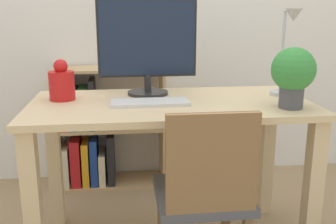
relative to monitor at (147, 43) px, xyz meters
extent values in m
cube|color=#D8BC8C|center=(0.10, -0.19, -0.28)|extent=(1.34, 0.68, 0.03)
cube|color=#D8BC8C|center=(-0.52, -0.47, -0.67)|extent=(0.07, 0.07, 0.74)
cube|color=#D8BC8C|center=(0.71, -0.47, -0.67)|extent=(0.07, 0.07, 0.74)
cube|color=#D8BC8C|center=(-0.52, 0.10, -0.67)|extent=(0.07, 0.07, 0.74)
cube|color=#D8BC8C|center=(0.71, 0.10, -0.67)|extent=(0.07, 0.07, 0.74)
cylinder|color=#232326|center=(0.00, 0.00, -0.26)|extent=(0.21, 0.21, 0.02)
cylinder|color=#232326|center=(0.00, 0.00, -0.20)|extent=(0.04, 0.04, 0.09)
cube|color=#232326|center=(0.00, 0.00, 0.02)|extent=(0.50, 0.02, 0.39)
cube|color=#192338|center=(0.00, 0.00, 0.02)|extent=(0.48, 0.03, 0.37)
cube|color=silver|center=(-0.01, -0.23, -0.26)|extent=(0.36, 0.15, 0.02)
cylinder|color=red|center=(-0.42, -0.08, -0.19)|extent=(0.12, 0.12, 0.14)
sphere|color=red|center=(-0.42, -0.08, -0.10)|extent=(0.07, 0.07, 0.07)
cylinder|color=#B7B7BC|center=(0.67, -0.11, -0.26)|extent=(0.10, 0.10, 0.02)
cylinder|color=#B7B7BC|center=(0.67, -0.11, -0.04)|extent=(0.02, 0.02, 0.40)
cylinder|color=#B7B7BC|center=(0.67, -0.16, 0.16)|extent=(0.01, 0.10, 0.01)
cone|color=#B7B7BC|center=(0.67, -0.21, 0.14)|extent=(0.08, 0.08, 0.06)
cylinder|color=#4C4C51|center=(0.61, -0.37, -0.22)|extent=(0.11, 0.11, 0.10)
sphere|color=#388C3D|center=(0.61, -0.37, -0.09)|extent=(0.19, 0.19, 0.19)
cube|color=#4C4C51|center=(0.20, -0.45, -0.63)|extent=(0.40, 0.40, 0.04)
cube|color=brown|center=(0.20, -0.64, -0.41)|extent=(0.36, 0.03, 0.40)
cube|color=brown|center=(0.04, -0.29, -0.84)|extent=(0.04, 0.04, 0.39)
cube|color=brown|center=(0.36, -0.29, -0.84)|extent=(0.04, 0.04, 0.39)
cube|color=tan|center=(-0.58, 0.62, -0.62)|extent=(0.02, 0.28, 0.83)
cube|color=tan|center=(0.14, 0.62, -0.62)|extent=(0.02, 0.28, 0.83)
cube|color=tan|center=(-0.22, 0.62, -1.03)|extent=(0.74, 0.28, 0.02)
cube|color=tan|center=(-0.22, 0.62, -0.22)|extent=(0.74, 0.28, 0.02)
cube|color=tan|center=(-0.22, 0.62, -0.62)|extent=(0.70, 0.28, 0.02)
cube|color=beige|center=(-0.54, 0.62, -0.88)|extent=(0.05, 0.24, 0.27)
cube|color=red|center=(-0.46, 0.62, -0.85)|extent=(0.06, 0.24, 0.33)
cube|color=orange|center=(-0.40, 0.62, -0.86)|extent=(0.04, 0.24, 0.31)
cube|color=navy|center=(-0.34, 0.62, -0.85)|extent=(0.05, 0.24, 0.33)
cube|color=beige|center=(-0.29, 0.62, -0.91)|extent=(0.04, 0.24, 0.22)
cube|color=black|center=(-0.22, 0.62, -0.84)|extent=(0.05, 0.24, 0.35)
cube|color=red|center=(-0.53, 0.62, -0.44)|extent=(0.06, 0.24, 0.36)
cube|color=navy|center=(-0.46, 0.62, -0.48)|extent=(0.06, 0.24, 0.27)
cube|color=#2D7F38|center=(-0.39, 0.62, -0.48)|extent=(0.06, 0.24, 0.28)
cube|color=black|center=(-0.33, 0.62, -0.45)|extent=(0.04, 0.24, 0.33)
camera|label=1|loc=(-0.14, -2.01, 0.16)|focal=42.00mm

